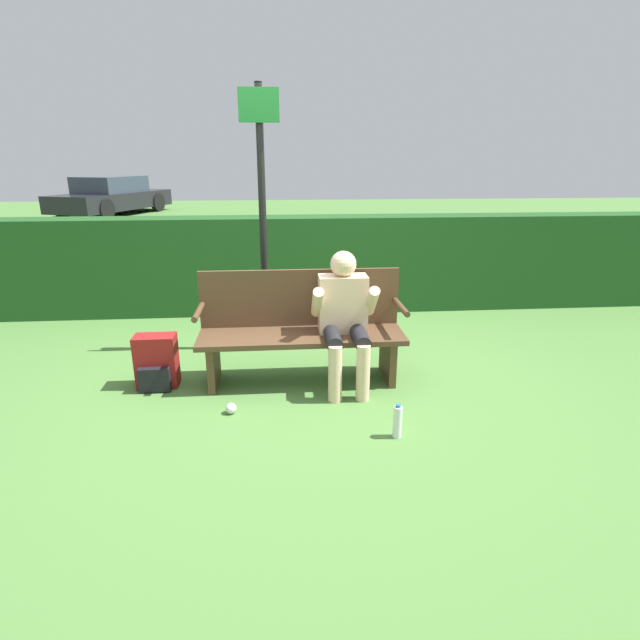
# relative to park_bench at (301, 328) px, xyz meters

# --- Properties ---
(ground_plane) EXTENTS (40.00, 40.00, 0.00)m
(ground_plane) POSITION_rel_park_bench_xyz_m (0.00, -0.08, -0.46)
(ground_plane) COLOR #4C7A38
(hedge_back) EXTENTS (12.00, 0.48, 1.19)m
(hedge_back) POSITION_rel_park_bench_xyz_m (0.00, 2.11, 0.13)
(hedge_back) COLOR #1E4C1E
(hedge_back) RESTS_ON ground
(park_bench) EXTENTS (1.76, 0.50, 0.95)m
(park_bench) POSITION_rel_park_bench_xyz_m (0.00, 0.00, 0.00)
(park_bench) COLOR #513823
(park_bench) RESTS_ON ground
(person_seated) EXTENTS (0.54, 0.62, 1.14)m
(person_seated) POSITION_rel_park_bench_xyz_m (0.36, -0.13, 0.17)
(person_seated) COLOR beige
(person_seated) RESTS_ON ground
(backpack) EXTENTS (0.34, 0.26, 0.46)m
(backpack) POSITION_rel_park_bench_xyz_m (-1.24, -0.08, -0.25)
(backpack) COLOR maroon
(backpack) RESTS_ON ground
(water_bottle) EXTENTS (0.06, 0.06, 0.25)m
(water_bottle) POSITION_rel_park_bench_xyz_m (0.62, -1.07, -0.34)
(water_bottle) COLOR white
(water_bottle) RESTS_ON ground
(signpost) EXTENTS (0.36, 0.09, 2.51)m
(signpost) POSITION_rel_park_bench_xyz_m (-0.32, 0.74, 0.97)
(signpost) COLOR black
(signpost) RESTS_ON ground
(parked_car) EXTENTS (3.31, 4.83, 1.28)m
(parked_car) POSITION_rel_park_bench_xyz_m (-5.85, 14.07, 0.15)
(parked_car) COLOR black
(parked_car) RESTS_ON ground
(litter_crumple) EXTENTS (0.08, 0.08, 0.08)m
(litter_crumple) POSITION_rel_park_bench_xyz_m (-0.57, -0.62, -0.42)
(litter_crumple) COLOR silver
(litter_crumple) RESTS_ON ground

